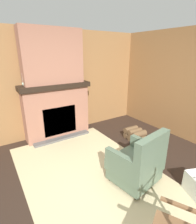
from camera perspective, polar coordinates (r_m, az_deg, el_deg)
The scene contains 9 objects.
ground_plane at distance 2.93m, azimuth 5.42°, elevation -24.49°, with size 14.00×14.00×0.00m, color #2D2119.
wood_panel_wall_left at distance 4.43m, azimuth -14.94°, elevation 8.68°, with size 0.06×5.58×2.54m.
fireplace_hearth at distance 4.36m, azimuth -13.25°, elevation 0.36°, with size 0.60×1.63×1.33m.
chimney_breast at distance 4.16m, azimuth -14.67°, elevation 17.15°, with size 0.34×1.35×1.19m.
area_rug at distance 3.13m, azimuth -1.00°, elevation -20.91°, with size 3.56×2.13×0.01m.
armchair at distance 2.93m, azimuth 12.66°, elevation -16.31°, with size 0.76×0.81×0.93m.
firewood_stack at distance 4.34m, azimuth 11.91°, elevation -7.10°, with size 0.47×0.39×0.27m.
oil_lamp_vase at distance 4.07m, azimuth -22.95°, elevation 9.15°, with size 0.11×0.11×0.27m.
storage_case at distance 4.48m, azimuth -6.53°, elevation 10.94°, with size 0.16×0.22×0.14m.
Camera 1 is at (1.63, -1.37, 2.01)m, focal length 28.00 mm.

